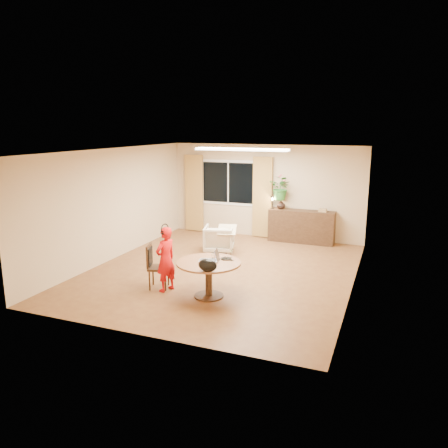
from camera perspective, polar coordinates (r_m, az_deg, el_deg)
name	(u,v)px	position (r m, az deg, el deg)	size (l,w,h in m)	color
floor	(222,271)	(9.60, -0.21, -6.11)	(6.50, 6.50, 0.00)	brown
ceiling	(222,151)	(9.10, -0.23, 9.57)	(6.50, 6.50, 0.00)	white
wall_back	(265,191)	(12.30, 5.40, 4.25)	(5.50, 5.50, 0.00)	tan
wall_left	(114,204)	(10.58, -14.21, 2.53)	(6.50, 6.50, 0.00)	tan
wall_right	(357,223)	(8.66, 16.95, 0.16)	(6.50, 6.50, 0.00)	tan
window	(228,183)	(12.60, 0.56, 5.43)	(1.70, 0.03, 1.30)	white
curtain_left	(194,193)	(12.99, -3.90, 4.04)	(0.55, 0.08, 2.25)	olive
curtain_right	(262,197)	(12.25, 5.03, 3.49)	(0.55, 0.08, 2.25)	olive
ceiling_panel	(241,149)	(10.23, 2.29, 9.71)	(2.20, 0.35, 0.05)	white
dining_table	(209,269)	(8.04, -2.01, -5.94)	(1.18, 1.18, 0.67)	brown
dining_chair	(159,266)	(8.59, -8.53, -5.51)	(0.42, 0.38, 0.87)	black
child	(166,259)	(8.37, -7.63, -4.58)	(0.30, 0.46, 1.25)	red
laptop	(208,255)	(8.01, -2.08, -4.01)	(0.37, 0.24, 0.24)	#B7B7BC
tumbler	(214,255)	(8.19, -1.38, -4.12)	(0.07, 0.07, 0.11)	white
wine_glass	(231,255)	(8.04, 0.98, -4.05)	(0.07, 0.07, 0.21)	white
pot_lid	(226,258)	(8.14, 0.29, -4.49)	(0.21, 0.21, 0.03)	white
handbag	(208,265)	(7.44, -2.15, -5.41)	(0.34, 0.20, 0.22)	black
armchair	(219,239)	(10.93, -0.65, -1.94)	(0.71, 0.73, 0.67)	#C0B598
throw	(227,227)	(10.69, 0.40, -0.34)	(0.45, 0.55, 0.03)	beige
sideboard	(301,226)	(11.98, 10.07, -0.31)	(1.76, 0.43, 0.88)	black
vase	(281,204)	(11.99, 7.46, 2.54)	(0.24, 0.24, 0.25)	black
bouquet	(281,188)	(11.92, 7.47, 4.70)	(0.59, 0.51, 0.66)	#2B6525
book_stack	(323,210)	(11.79, 12.78, 1.77)	(0.22, 0.16, 0.09)	#936E4B
desk_lamp	(273,202)	(11.98, 6.38, 2.84)	(0.15, 0.15, 0.36)	black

